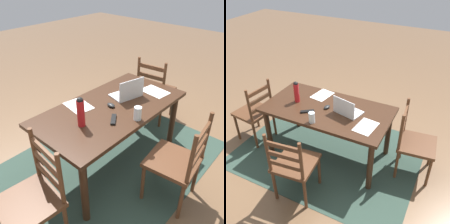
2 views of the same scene
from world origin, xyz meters
TOP-DOWN VIEW (x-y plane):
  - ground_plane at (0.00, 0.00)m, footprint 14.00×14.00m
  - area_rug at (0.00, 0.00)m, footprint 2.47×1.84m
  - dining_table at (0.00, 0.00)m, footprint 1.62×0.85m
  - chair_left_near at (-1.10, -0.17)m, footprint 0.48×0.48m
  - chair_right_far at (1.10, 0.17)m, footprint 0.48×0.48m
  - chair_far_head at (-0.00, 0.80)m, footprint 0.49×0.49m
  - laptop at (-0.27, 0.00)m, footprint 0.36×0.29m
  - water_bottle at (0.44, 0.03)m, footprint 0.07×0.07m
  - drinking_glass at (0.02, 0.34)m, footprint 0.07×0.07m
  - computer_mouse at (0.01, -0.00)m, footprint 0.08×0.11m
  - tv_remote at (0.18, 0.19)m, footprint 0.16×0.14m
  - paper_stack_left at (0.22, -0.26)m, footprint 0.25×0.32m
  - paper_stack_right at (-0.58, 0.15)m, footprint 0.24×0.32m

SIDE VIEW (x-z plane):
  - ground_plane at x=0.00m, z-range 0.00..0.00m
  - area_rug at x=0.00m, z-range 0.00..0.01m
  - chair_left_near at x=-1.10m, z-range -0.01..0.94m
  - chair_right_far at x=1.10m, z-range -0.01..0.94m
  - chair_far_head at x=0.00m, z-range -0.01..0.94m
  - dining_table at x=0.00m, z-range 0.28..1.02m
  - paper_stack_left at x=0.22m, z-range 0.74..0.74m
  - paper_stack_right at x=-0.58m, z-range 0.74..0.74m
  - tv_remote at x=0.18m, z-range 0.74..0.76m
  - computer_mouse at x=0.01m, z-range 0.74..0.77m
  - laptop at x=-0.27m, z-range 0.69..0.91m
  - drinking_glass at x=0.02m, z-range 0.74..0.87m
  - water_bottle at x=0.44m, z-range 0.75..1.03m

